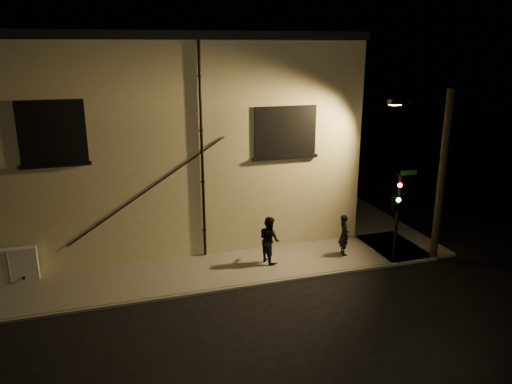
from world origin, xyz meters
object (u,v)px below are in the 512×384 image
object	(u,v)px
pedestrian_a	(344,235)
pedestrian_b	(269,240)
streetlamp_pole	(439,171)
traffic_signal	(395,202)
utility_cabinet	(9,266)

from	to	relation	value
pedestrian_a	pedestrian_b	xyz separation A→B (m)	(-3.12, 0.21, 0.08)
pedestrian_a	streetlamp_pole	size ratio (longest dim) A/B	0.25
pedestrian_b	pedestrian_a	bearing A→B (deg)	-108.87
pedestrian_a	traffic_signal	bearing A→B (deg)	-120.15
pedestrian_b	traffic_signal	xyz separation A→B (m)	(4.60, -1.37, 1.50)
utility_cabinet	traffic_signal	world-z (taller)	traffic_signal
pedestrian_a	pedestrian_b	bearing A→B (deg)	93.95
traffic_signal	streetlamp_pole	distance (m)	2.09
traffic_signal	streetlamp_pole	size ratio (longest dim) A/B	0.53
pedestrian_b	traffic_signal	size ratio (longest dim) A/B	0.51
pedestrian_b	streetlamp_pole	xyz separation A→B (m)	(6.40, -1.39, 2.58)
streetlamp_pole	traffic_signal	bearing A→B (deg)	179.55
utility_cabinet	streetlamp_pole	world-z (taller)	streetlamp_pole
utility_cabinet	streetlamp_pole	bearing A→B (deg)	-9.09
utility_cabinet	pedestrian_a	distance (m)	12.59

